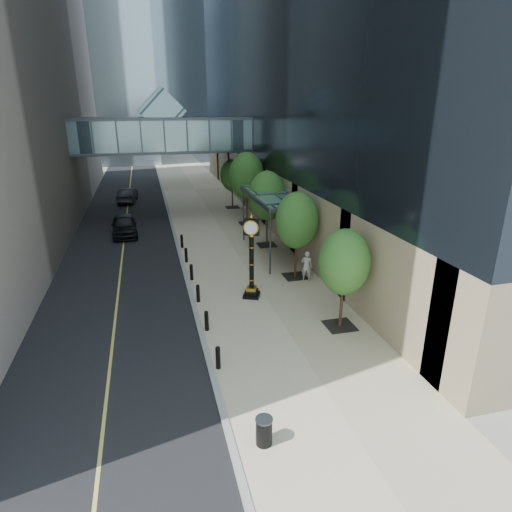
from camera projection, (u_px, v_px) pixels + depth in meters
The scene contains 14 objects.
ground at pixel (289, 374), 17.16m from camera, with size 320.00×320.00×0.00m, color gray.
road at pixel (129, 193), 51.98m from camera, with size 8.00×180.00×0.02m, color black.
sidewalk at pixel (195, 189), 53.86m from camera, with size 8.00×180.00×0.06m, color #C0AE93.
curb at pixel (163, 191), 52.92m from camera, with size 0.25×180.00×0.07m, color gray.
distant_tower_c at pixel (127, 15), 114.25m from camera, with size 22.00×22.00×65.00m, color #A7C4D2.
skywalk at pixel (163, 133), 39.39m from camera, with size 17.00×4.20×5.80m.
entrance_canopy at pixel (273, 197), 29.33m from camera, with size 3.00×8.00×4.38m.
bollard_row at pixel (195, 283), 24.56m from camera, with size 0.20×16.20×0.90m.
street_trees at pixel (264, 194), 32.08m from camera, with size 3.07×28.38×6.30m.
street_clock at pixel (252, 263), 23.20m from camera, with size 1.14×1.14×4.65m.
trash_bin at pixel (264, 432), 13.40m from camera, with size 0.52×0.52×0.90m, color black.
pedestrian at pixel (306, 266), 25.73m from camera, with size 0.69×0.45×1.88m, color #A29C95.
car_near at pixel (124, 225), 34.97m from camera, with size 1.97×4.89×1.66m, color black.
car_far at pixel (128, 195), 46.80m from camera, with size 1.64×4.70×1.55m, color black.
Camera 1 is at (-4.93, -13.78, 10.22)m, focal length 30.00 mm.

